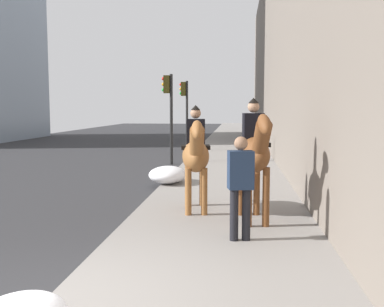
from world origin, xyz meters
The scene contains 6 objects.
mounted_horse_near centered at (4.69, -1.29, 1.32)m, with size 2.15×0.74×2.21m.
mounted_horse_far centered at (3.90, -2.46, 1.44)m, with size 2.15×0.77×2.35m.
pedestrian_greeting centered at (2.64, -2.20, 1.10)m, with size 0.33×0.44×1.70m.
traffic_light_near_curb centered at (13.31, 0.59, 2.43)m, with size 0.20×0.44×3.60m.
traffic_light_far_curb centered at (18.28, 0.52, 2.44)m, with size 0.20×0.44×3.62m.
snow_pile_far centered at (8.14, -0.15, 0.36)m, with size 1.40×1.07×0.48m, color white.
Camera 1 is at (-4.64, -2.15, 2.28)m, focal length 42.44 mm.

